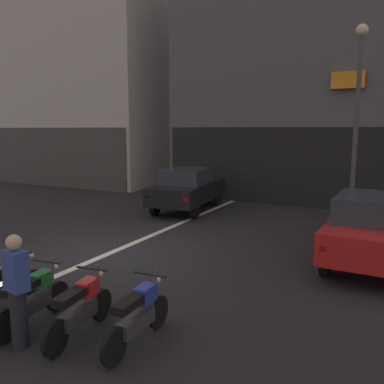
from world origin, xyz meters
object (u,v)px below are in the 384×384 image
Objects in this scene: motorcycle_blue_row_rightmost at (138,315)px; person_by_motorcycles at (17,291)px; motorcycle_green_row_centre at (33,298)px; motorcycle_silver_row_left_mid at (7,283)px; motorcycle_red_row_right_mid at (81,307)px; car_black_crossing_near at (187,188)px; street_lamp at (357,107)px; car_red_parked_kerbside at (373,227)px.

person_by_motorcycles reaches higher than motorcycle_blue_row_rightmost.
motorcycle_green_row_centre and motorcycle_blue_row_rightmost have the same top height.
motorcycle_silver_row_left_mid and motorcycle_red_row_right_mid have the same top height.
person_by_motorcycles reaches higher than motorcycle_red_row_right_mid.
motorcycle_red_row_right_mid is (3.05, -9.16, -0.43)m from car_black_crossing_near.
person_by_motorcycles is at bearing -131.11° from motorcycle_red_row_right_mid.
motorcycle_silver_row_left_mid and motorcycle_green_row_centre have the same top height.
motorcycle_green_row_centre is at bearing -170.90° from motorcycle_blue_row_rightmost.
motorcycle_green_row_centre is 1.00× the size of motorcycle_blue_row_rightmost.
motorcycle_red_row_right_mid is at bearing 5.46° from motorcycle_green_row_centre.
car_black_crossing_near is at bearing 113.87° from motorcycle_blue_row_rightmost.
motorcycle_red_row_right_mid is at bearing -167.34° from motorcycle_blue_row_rightmost.
street_lamp is 9.46m from motorcycle_blue_row_rightmost.
street_lamp reaches higher than motorcycle_silver_row_left_mid.
car_black_crossing_near is 9.50m from motorcycle_green_row_centre.
person_by_motorcycles is at bearing -109.93° from street_lamp.
motorcycle_green_row_centre is (-3.79, -8.93, -3.33)m from street_lamp.
street_lamp is at bearing 70.07° from person_by_motorcycles.
street_lamp reaches higher than motorcycle_green_row_centre.
car_red_parked_kerbside is 2.49× the size of motorcycle_green_row_centre.
person_by_motorcycles is at bearing -57.66° from motorcycle_green_row_centre.
motorcycle_silver_row_left_mid is 1.00× the size of person_by_motorcycles.
motorcycle_green_row_centre is 0.77m from person_by_motorcycles.
person_by_motorcycles is (1.26, -0.78, 0.40)m from motorcycle_silver_row_left_mid.
street_lamp is 3.67× the size of person_by_motorcycles.
car_red_parked_kerbside reaches higher than motorcycle_green_row_centre.
motorcycle_green_row_centre is 1.00× the size of person_by_motorcycles.
car_black_crossing_near reaches higher than motorcycle_green_row_centre.
car_black_crossing_near reaches higher than motorcycle_blue_row_rightmost.
motorcycle_silver_row_left_mid is at bearing 166.19° from motorcycle_green_row_centre.
street_lamp is 10.44m from motorcycle_silver_row_left_mid.
motorcycle_green_row_centre is at bearing -128.98° from car_red_parked_kerbside.
car_black_crossing_near is 6.61m from street_lamp.
motorcycle_blue_row_rightmost is 1.00× the size of person_by_motorcycles.
person_by_motorcycles is at bearing -150.11° from motorcycle_blue_row_rightmost.
street_lamp reaches higher than motorcycle_blue_row_rightmost.
motorcycle_red_row_right_mid is 0.93m from motorcycle_blue_row_rightmost.
car_black_crossing_near is 10.11m from person_by_motorcycles.
motorcycle_red_row_right_mid is at bearing -4.29° from motorcycle_silver_row_left_mid.
street_lamp is (5.93, -0.31, 2.90)m from car_black_crossing_near.
motorcycle_blue_row_rightmost is (3.96, -8.95, -0.43)m from car_black_crossing_near.
motorcycle_blue_row_rightmost is at bearing 1.44° from motorcycle_silver_row_left_mid.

